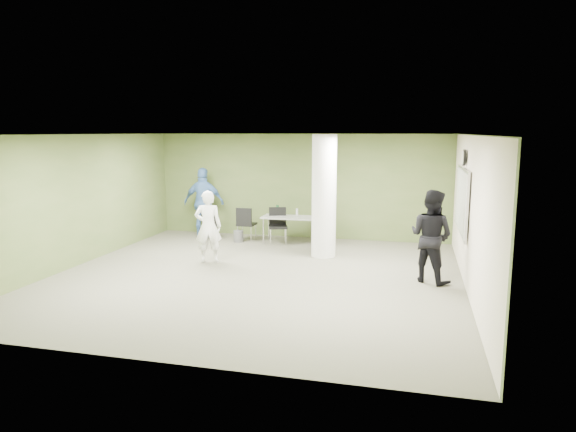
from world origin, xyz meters
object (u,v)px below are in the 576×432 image
(woman_white, at_px, (208,227))
(man_black, at_px, (431,236))
(chair_back_left, at_px, (210,222))
(folding_table, at_px, (291,218))
(man_blue, at_px, (204,203))

(woman_white, distance_m, man_black, 4.72)
(chair_back_left, height_order, man_black, man_black)
(folding_table, bearing_deg, woman_white, -120.27)
(man_black, bearing_deg, woman_white, 26.30)
(woman_white, bearing_deg, man_black, 158.10)
(chair_back_left, xyz_separation_m, man_blue, (-0.31, 0.35, 0.46))
(woman_white, bearing_deg, folding_table, -137.29)
(folding_table, relative_size, man_black, 0.84)
(folding_table, xyz_separation_m, man_blue, (-2.51, 0.28, 0.29))
(folding_table, distance_m, woman_white, 2.64)
(man_blue, bearing_deg, folding_table, 169.15)
(folding_table, height_order, woman_white, woman_white)
(chair_back_left, distance_m, man_black, 6.17)
(chair_back_left, height_order, man_blue, man_blue)
(chair_back_left, bearing_deg, folding_table, 166.83)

